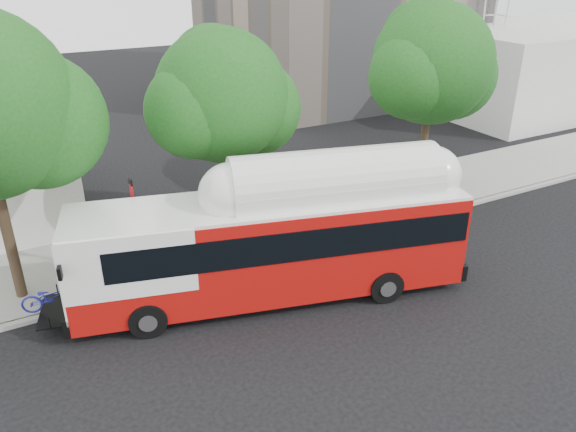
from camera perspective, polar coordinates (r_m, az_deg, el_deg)
name	(u,v)px	position (r m, az deg, el deg)	size (l,w,h in m)	color
ground	(325,307)	(19.40, 3.83, -9.20)	(120.00, 120.00, 0.00)	black
sidewalk	(246,230)	(24.32, -4.33, -1.41)	(60.00, 5.00, 0.15)	gray
curb_strip	(273,256)	(22.24, -1.52, -4.06)	(60.00, 0.30, 0.15)	gray
red_curb_segment	(202,275)	(21.23, -8.78, -5.90)	(10.00, 0.32, 0.16)	maroon
street_tree_mid	(231,100)	(21.70, -5.79, 11.66)	(5.75, 5.00, 8.62)	#2D2116
street_tree_right	(438,67)	(26.92, 15.02, 14.37)	(6.21, 5.40, 9.18)	#2D2116
horizon_block	(545,65)	(49.30, 24.62, 13.77)	(20.00, 12.00, 6.00)	silver
transit_bus	(274,246)	(19.00, -1.40, -3.06)	(14.27, 6.02, 4.17)	#A70E0B
signal_pole	(137,230)	(20.44, -15.13, -1.42)	(0.12, 0.38, 4.06)	red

